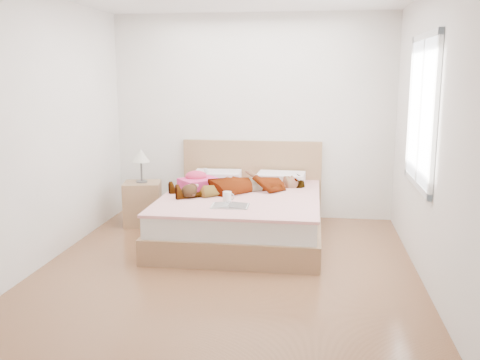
{
  "coord_description": "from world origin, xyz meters",
  "views": [
    {
      "loc": [
        0.8,
        -4.85,
        1.84
      ],
      "look_at": [
        0.0,
        0.85,
        0.7
      ],
      "focal_mm": 40.0,
      "sensor_mm": 36.0,
      "label": 1
    }
  ],
  "objects": [
    {
      "name": "ground",
      "position": [
        0.0,
        0.0,
        0.0
      ],
      "size": [
        4.0,
        4.0,
        0.0
      ],
      "primitive_type": "plane",
      "color": "#502F19",
      "rests_on": "ground"
    },
    {
      "name": "woman",
      "position": [
        -0.02,
        1.16,
        0.62
      ],
      "size": [
        1.76,
        1.36,
        0.23
      ],
      "primitive_type": "imported",
      "rotation": [
        0.0,
        0.0,
        -1.06
      ],
      "color": "white",
      "rests_on": "bed"
    },
    {
      "name": "hair",
      "position": [
        -0.59,
        1.61,
        0.55
      ],
      "size": [
        0.4,
        0.49,
        0.07
      ],
      "primitive_type": "ellipsoid",
      "rotation": [
        0.0,
        0.0,
        -0.01
      ],
      "color": "black",
      "rests_on": "bed"
    },
    {
      "name": "phone",
      "position": [
        -0.52,
        1.56,
        0.67
      ],
      "size": [
        0.07,
        0.09,
        0.05
      ],
      "primitive_type": "cube",
      "rotation": [
        0.44,
        0.0,
        0.51
      ],
      "color": "silver",
      "rests_on": "bed"
    },
    {
      "name": "room_shell",
      "position": [
        1.77,
        0.3,
        1.5
      ],
      "size": [
        4.0,
        4.0,
        4.0
      ],
      "color": "white",
      "rests_on": "ground"
    },
    {
      "name": "bed",
      "position": [
        0.0,
        1.04,
        0.28
      ],
      "size": [
        1.8,
        2.08,
        1.0
      ],
      "color": "brown",
      "rests_on": "ground"
    },
    {
      "name": "towel",
      "position": [
        -0.53,
        1.14,
        0.6
      ],
      "size": [
        0.54,
        0.53,
        0.22
      ],
      "color": "#D2396D",
      "rests_on": "bed"
    },
    {
      "name": "magazine",
      "position": [
        -0.04,
        0.4,
        0.52
      ],
      "size": [
        0.39,
        0.26,
        0.02
      ],
      "color": "silver",
      "rests_on": "bed"
    },
    {
      "name": "coffee_mug",
      "position": [
        -0.1,
        0.62,
        0.56
      ],
      "size": [
        0.14,
        0.12,
        0.11
      ],
      "color": "white",
      "rests_on": "bed"
    },
    {
      "name": "plush_toy",
      "position": [
        -0.54,
        0.75,
        0.59
      ],
      "size": [
        0.19,
        0.27,
        0.15
      ],
      "color": "black",
      "rests_on": "bed"
    },
    {
      "name": "nightstand",
      "position": [
        -1.29,
        1.35,
        0.31
      ],
      "size": [
        0.51,
        0.47,
        0.95
      ],
      "color": "brown",
      "rests_on": "ground"
    }
  ]
}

